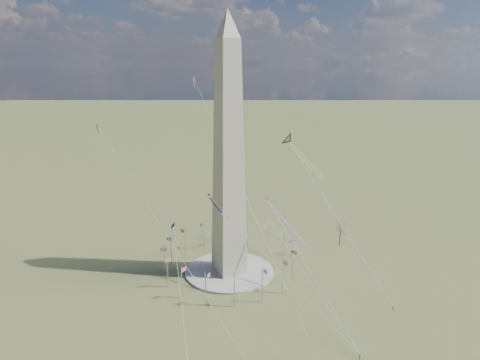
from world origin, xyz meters
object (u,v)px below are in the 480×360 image
tree_near (341,229)px  person_east (393,308)px  kite_delta_black (290,141)px  washington_monument (229,157)px

tree_near → person_east: tree_near is taller
tree_near → person_east: bearing=-111.1°
tree_near → kite_delta_black: (-18.71, 16.28, 39.90)m
tree_near → kite_delta_black: kite_delta_black is taller
washington_monument → tree_near: size_ratio=8.38×
washington_monument → person_east: bearing=-53.9°
tree_near → person_east: size_ratio=6.81×
person_east → kite_delta_black: (0.86, 67.00, 47.53)m
tree_near → kite_delta_black: size_ratio=0.54×
washington_monument → kite_delta_black: (38.35, 15.62, 0.45)m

